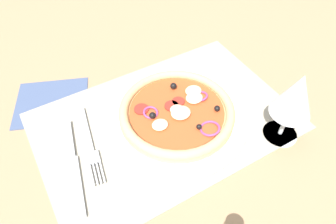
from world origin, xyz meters
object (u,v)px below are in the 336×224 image
object	(u,v)px
knife	(73,166)
wine_glass	(296,97)
plate	(177,117)
pizza	(177,111)
napkin	(52,102)
fork	(91,147)

from	to	relation	value
knife	wine_glass	size ratio (longest dim) A/B	1.33
plate	pizza	xyz separation A→B (cm)	(-0.06, 0.01, 1.60)
pizza	napkin	size ratio (longest dim) A/B	1.53
napkin	wine_glass	bearing A→B (deg)	139.46
fork	knife	distance (cm)	4.65
plate	pizza	size ratio (longest dim) A/B	1.24
plate	fork	distance (cm)	17.23
plate	napkin	xyz separation A→B (cm)	(19.99, -17.09, -0.72)
knife	napkin	xyz separation A→B (cm)	(-1.24, -17.51, -0.47)
plate	pizza	bearing A→B (deg)	169.53
pizza	fork	world-z (taller)	pizza
plate	knife	world-z (taller)	plate
fork	wine_glass	bearing A→B (deg)	76.01
pizza	knife	distance (cm)	21.38
fork	knife	world-z (taller)	knife
plate	napkin	world-z (taller)	plate
plate	napkin	size ratio (longest dim) A/B	1.90
plate	wine_glass	distance (cm)	21.92
pizza	fork	bearing A→B (deg)	-5.95
plate	fork	xyz separation A→B (cm)	(17.14, -1.78, -0.28)
pizza	knife	bearing A→B (deg)	1.08
plate	fork	size ratio (longest dim) A/B	1.54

